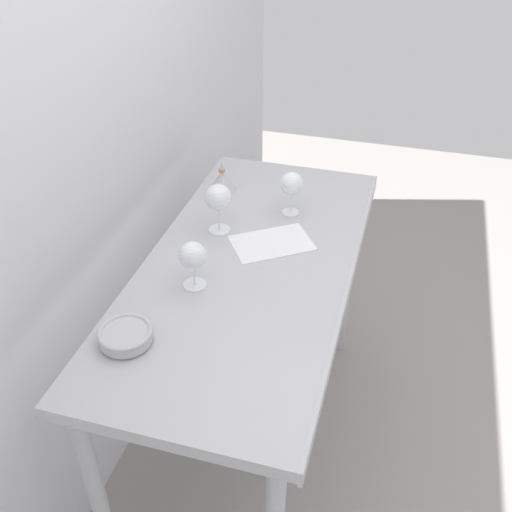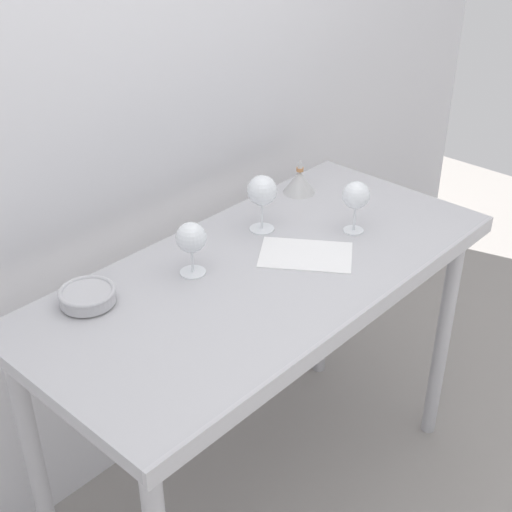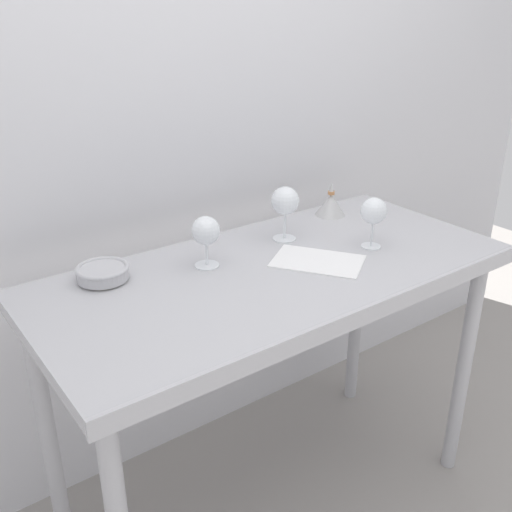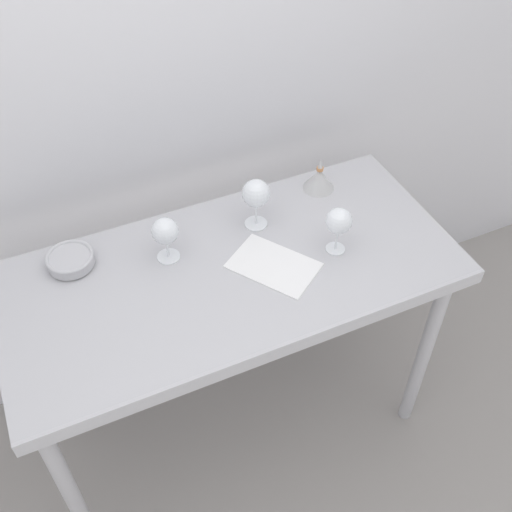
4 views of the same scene
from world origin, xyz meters
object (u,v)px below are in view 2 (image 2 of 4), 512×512
(wine_glass_far_left, at_px, (191,239))
(wine_glass_near_right, at_px, (356,197))
(tasting_sheet_upper, at_px, (306,255))
(wine_glass_far_right, at_px, (262,192))
(decanter_funnel, at_px, (299,181))
(tasting_bowl, at_px, (87,296))

(wine_glass_far_left, distance_m, wine_glass_near_right, 0.52)
(wine_glass_near_right, height_order, tasting_sheet_upper, wine_glass_near_right)
(wine_glass_far_right, relative_size, decanter_funnel, 1.47)
(wine_glass_near_right, bearing_deg, wine_glass_far_left, 159.42)
(tasting_bowl, height_order, decanter_funnel, decanter_funnel)
(wine_glass_near_right, relative_size, tasting_bowl, 1.10)
(wine_glass_near_right, xyz_separation_m, decanter_funnel, (0.10, 0.29, -0.08))
(wine_glass_far_left, height_order, wine_glass_near_right, wine_glass_near_right)
(wine_glass_far_right, relative_size, tasting_bowl, 1.20)
(tasting_sheet_upper, distance_m, decanter_funnel, 0.41)
(tasting_sheet_upper, bearing_deg, wine_glass_far_left, 114.59)
(wine_glass_far_right, xyz_separation_m, wine_glass_far_left, (-0.31, -0.03, -0.02))
(tasting_bowl, relative_size, decanter_funnel, 1.23)
(tasting_sheet_upper, height_order, decanter_funnel, decanter_funnel)
(wine_glass_far_right, bearing_deg, tasting_bowl, 174.03)
(wine_glass_far_left, relative_size, tasting_sheet_upper, 0.58)
(wine_glass_near_right, height_order, tasting_bowl, wine_glass_near_right)
(wine_glass_far_right, height_order, tasting_sheet_upper, wine_glass_far_right)
(wine_glass_far_left, relative_size, tasting_bowl, 1.04)
(wine_glass_far_left, xyz_separation_m, tasting_bowl, (-0.28, 0.09, -0.08))
(wine_glass_far_right, height_order, wine_glass_near_right, wine_glass_far_right)
(wine_glass_far_left, distance_m, decanter_funnel, 0.60)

